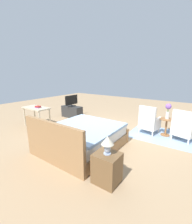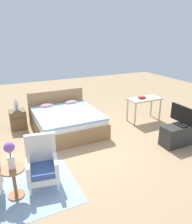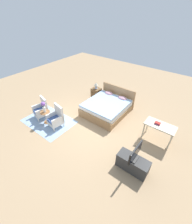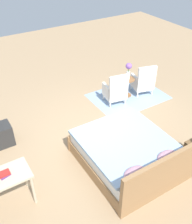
# 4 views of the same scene
# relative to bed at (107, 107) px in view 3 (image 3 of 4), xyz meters

# --- Properties ---
(ground_plane) EXTENTS (16.00, 16.00, 0.00)m
(ground_plane) POSITION_rel_bed_xyz_m (0.18, -1.05, -0.30)
(ground_plane) COLOR #A38460
(floor_rug) EXTENTS (2.10, 1.50, 0.01)m
(floor_rug) POSITION_rel_bed_xyz_m (-1.62, -2.11, -0.29)
(floor_rug) COLOR #8EA8C6
(floor_rug) RESTS_ON ground_plane
(bed) EXTENTS (1.73, 1.99, 0.96)m
(bed) POSITION_rel_bed_xyz_m (0.00, 0.00, 0.00)
(bed) COLOR #997047
(bed) RESTS_ON ground_plane
(armchair_by_window_left) EXTENTS (0.66, 0.66, 0.92)m
(armchair_by_window_left) POSITION_rel_bed_xyz_m (-2.10, -2.05, 0.08)
(armchair_by_window_left) COLOR white
(armchair_by_window_left) RESTS_ON floor_rug
(armchair_by_window_right) EXTENTS (0.62, 0.62, 0.92)m
(armchair_by_window_right) POSITION_rel_bed_xyz_m (-1.12, -2.05, 0.08)
(armchair_by_window_right) COLOR white
(armchair_by_window_right) RESTS_ON floor_rug
(side_table) EXTENTS (0.40, 0.40, 0.55)m
(side_table) POSITION_rel_bed_xyz_m (-1.62, -2.18, 0.05)
(side_table) COLOR #936038
(side_table) RESTS_ON ground_plane
(flower_vase) EXTENTS (0.17, 0.17, 0.48)m
(flower_vase) POSITION_rel_bed_xyz_m (-1.62, -2.18, 0.54)
(flower_vase) COLOR silver
(flower_vase) RESTS_ON side_table
(nightstand) EXTENTS (0.44, 0.41, 0.56)m
(nightstand) POSITION_rel_bed_xyz_m (-1.21, 0.71, -0.02)
(nightstand) COLOR brown
(nightstand) RESTS_ON ground_plane
(table_lamp) EXTENTS (0.22, 0.22, 0.33)m
(table_lamp) POSITION_rel_bed_xyz_m (-1.21, 0.71, 0.47)
(table_lamp) COLOR #9EADC6
(table_lamp) RESTS_ON nightstand
(tv_stand) EXTENTS (0.96, 0.40, 0.50)m
(tv_stand) POSITION_rel_bed_xyz_m (2.27, -1.99, -0.05)
(tv_stand) COLOR #2D2D2D
(tv_stand) RESTS_ON ground_plane
(tv_flatscreen) EXTENTS (0.21, 0.71, 0.49)m
(tv_flatscreen) POSITION_rel_bed_xyz_m (2.28, -1.99, 0.46)
(tv_flatscreen) COLOR black
(tv_flatscreen) RESTS_ON tv_stand
(vanity_desk) EXTENTS (1.04, 0.52, 0.73)m
(vanity_desk) POSITION_rel_bed_xyz_m (2.44, -0.34, 0.32)
(vanity_desk) COLOR beige
(vanity_desk) RESTS_ON ground_plane
(book_stack) EXTENTS (0.20, 0.17, 0.07)m
(book_stack) POSITION_rel_bed_xyz_m (2.33, -0.35, 0.46)
(book_stack) COLOR #66387A
(book_stack) RESTS_ON vanity_desk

